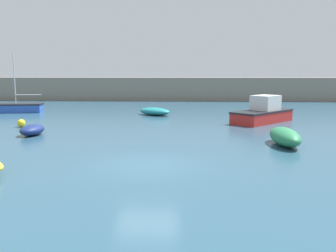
# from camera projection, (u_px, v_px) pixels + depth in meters

# --- Properties ---
(ground_plane) EXTENTS (120.00, 120.00, 0.20)m
(ground_plane) POSITION_uv_depth(u_px,v_px,m) (147.00, 168.00, 14.72)
(ground_plane) COLOR #284C60
(harbor_breakwater) EXTENTS (52.34, 2.70, 2.85)m
(harbor_breakwater) POSITION_uv_depth(u_px,v_px,m) (174.00, 89.00, 46.91)
(harbor_breakwater) COLOR gray
(harbor_breakwater) RESTS_ON ground_plane
(dinghy_near_pier) EXTENTS (1.32, 2.07, 0.62)m
(dinghy_near_pier) POSITION_uv_depth(u_px,v_px,m) (32.00, 130.00, 21.55)
(dinghy_near_pier) COLOR navy
(dinghy_near_pier) RESTS_ON ground_plane
(open_tender_yellow) EXTENTS (3.28, 2.92, 0.63)m
(open_tender_yellow) POSITION_uv_depth(u_px,v_px,m) (155.00, 111.00, 31.31)
(open_tender_yellow) COLOR teal
(open_tender_yellow) RESTS_ON ground_plane
(sailboat_tall_mast) EXTENTS (4.73, 2.31, 5.24)m
(sailboat_tall_mast) POSITION_uv_depth(u_px,v_px,m) (16.00, 108.00, 33.40)
(sailboat_tall_mast) COLOR #2D56B7
(sailboat_tall_mast) RESTS_ON ground_plane
(motorboat_with_cabin) EXTENTS (5.06, 5.16, 1.93)m
(motorboat_with_cabin) POSITION_uv_depth(u_px,v_px,m) (263.00, 113.00, 26.90)
(motorboat_with_cabin) COLOR red
(motorboat_with_cabin) RESTS_ON ground_plane
(rowboat_white_midwater) EXTENTS (1.37, 3.30, 0.87)m
(rowboat_white_midwater) POSITION_uv_depth(u_px,v_px,m) (285.00, 137.00, 18.58)
(rowboat_white_midwater) COLOR #287A4C
(rowboat_white_midwater) RESTS_ON ground_plane
(mooring_buoy_yellow) EXTENTS (0.52, 0.52, 0.52)m
(mooring_buoy_yellow) POSITION_uv_depth(u_px,v_px,m) (21.00, 123.00, 24.66)
(mooring_buoy_yellow) COLOR yellow
(mooring_buoy_yellow) RESTS_ON ground_plane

